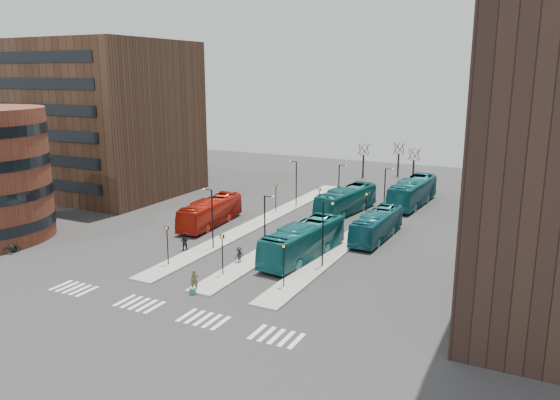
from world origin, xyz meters
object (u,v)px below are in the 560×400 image
at_px(commuter_c, 239,255).
at_px(teal_bus_a, 303,241).
at_px(bicycle_near, 4,249).
at_px(suitcase, 193,292).
at_px(bicycle_far, 12,247).
at_px(commuter_a, 185,241).
at_px(bicycle_mid, 9,248).
at_px(teal_bus_c, 377,225).
at_px(traveller, 195,280).
at_px(teal_bus_d, 413,192).
at_px(teal_bus_b, 346,200).
at_px(red_bus, 211,212).
at_px(commuter_b, 262,259).

bearing_deg(commuter_c, teal_bus_a, 147.71).
bearing_deg(bicycle_near, suitcase, -108.85).
bearing_deg(commuter_c, bicycle_far, -55.08).
bearing_deg(commuter_a, suitcase, 113.90).
distance_m(commuter_c, bicycle_mid, 23.45).
height_order(teal_bus_c, traveller, teal_bus_c).
distance_m(teal_bus_d, commuter_a, 33.64).
distance_m(traveller, commuter_c, 7.29).
bearing_deg(bicycle_far, teal_bus_a, -87.46).
height_order(teal_bus_b, teal_bus_d, teal_bus_d).
bearing_deg(bicycle_mid, commuter_a, -79.36).
xyz_separation_m(suitcase, commuter_a, (-7.48, 9.10, 0.66)).
xyz_separation_m(teal_bus_a, commuter_c, (-4.77, -4.13, -0.92)).
distance_m(red_bus, teal_bus_d, 27.93).
height_order(teal_bus_a, commuter_a, teal_bus_a).
relative_size(traveller, bicycle_mid, 1.04).
relative_size(teal_bus_a, bicycle_far, 7.07).
distance_m(teal_bus_b, commuter_c, 22.59).
distance_m(red_bus, commuter_b, 16.07).
xyz_separation_m(commuter_b, bicycle_mid, (-24.80, -7.35, -0.42)).
distance_m(suitcase, bicycle_near, 22.67).
bearing_deg(bicycle_mid, teal_bus_b, -58.24).
bearing_deg(red_bus, teal_bus_d, 42.94).
distance_m(teal_bus_c, traveller, 22.66).
bearing_deg(teal_bus_b, traveller, -86.64).
distance_m(bicycle_mid, bicycle_far, 0.38).
bearing_deg(commuter_a, traveller, 115.12).
bearing_deg(suitcase, teal_bus_a, 62.60).
bearing_deg(commuter_b, teal_bus_c, -9.40).
height_order(teal_bus_b, commuter_b, teal_bus_b).
height_order(commuter_b, bicycle_mid, commuter_b).
distance_m(commuter_c, bicycle_far, 23.33).
distance_m(teal_bus_b, bicycle_far, 38.62).
relative_size(commuter_c, bicycle_near, 0.85).
xyz_separation_m(suitcase, teal_bus_d, (8.57, 38.66, 1.57)).
bearing_deg(bicycle_near, teal_bus_b, -57.75).
bearing_deg(bicycle_mid, red_bus, -54.10).
height_order(traveller, bicycle_near, traveller).
bearing_deg(teal_bus_c, teal_bus_d, 92.28).
bearing_deg(bicycle_mid, commuter_c, -89.87).
xyz_separation_m(teal_bus_d, bicycle_mid, (-31.23, -38.15, -1.33)).
bearing_deg(traveller, red_bus, 78.04).
xyz_separation_m(teal_bus_c, teal_bus_d, (-0.21, 17.10, 0.32)).
distance_m(teal_bus_b, bicycle_near, 39.31).
bearing_deg(suitcase, commuter_b, 66.58).
relative_size(teal_bus_b, bicycle_mid, 7.15).
relative_size(red_bus, commuter_c, 7.03).
xyz_separation_m(teal_bus_d, commuter_a, (-16.04, -29.55, -0.91)).
bearing_deg(bicycle_near, bicycle_mid, -18.86).
bearing_deg(bicycle_far, bicycle_mid, 159.62).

